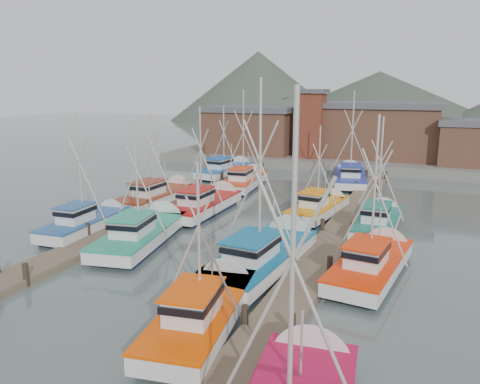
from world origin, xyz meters
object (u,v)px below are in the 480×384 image
at_px(boat_4, 144,232).
at_px(boat_12, 245,181).
at_px(lookout_tower, 312,123).
at_px(boat_1, 206,309).
at_px(boat_8, 206,204).

bearing_deg(boat_4, boat_12, 81.13).
xyz_separation_m(lookout_tower, boat_4, (-2.37, -33.87, -4.87)).
bearing_deg(lookout_tower, boat_1, -81.62).
relative_size(boat_8, boat_12, 0.91).
height_order(lookout_tower, boat_12, boat_12).
height_order(boat_1, boat_8, boat_8).
distance_m(boat_8, boat_12, 10.23).
bearing_deg(boat_12, boat_8, -91.75).
xyz_separation_m(lookout_tower, boat_8, (-2.17, -25.43, -4.87)).
xyz_separation_m(lookout_tower, boat_1, (6.18, -41.96, -4.87)).
bearing_deg(boat_4, boat_8, 78.30).
distance_m(boat_4, boat_8, 8.44).
height_order(boat_4, boat_12, boat_12).
relative_size(lookout_tower, boat_12, 0.81).
relative_size(boat_4, boat_8, 1.05).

